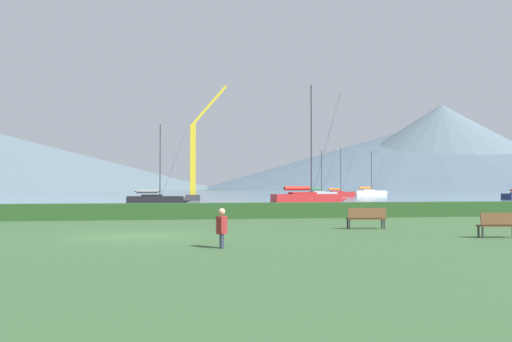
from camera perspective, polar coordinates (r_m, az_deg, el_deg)
name	(u,v)px	position (r m, az deg, el deg)	size (l,w,h in m)	color
ground_plane	(137,236)	(21.53, -12.49, -6.76)	(1000.00, 1000.00, 0.00)	#385B33
harbor_water	(160,194)	(158.43, -10.11, -2.37)	(320.00, 246.00, 0.00)	slate
hedge_line	(146,211)	(32.47, -11.55, -4.21)	(80.00, 1.20, 0.95)	#284C23
sailboat_slip_0	(307,198)	(58.01, 5.44, -2.87)	(8.53, 3.07, 12.99)	red
sailboat_slip_1	(320,194)	(97.21, 6.76, -2.46)	(7.57, 4.03, 8.53)	#9E9EA3
sailboat_slip_2	(370,193)	(118.99, 11.97, -2.26)	(8.47, 3.38, 9.77)	white
sailboat_slip_4	(156,200)	(58.24, -10.57, -3.00)	(6.85, 2.10, 8.61)	black
sailboat_slip_8	(339,194)	(107.55, 8.78, -2.39)	(7.13, 2.46, 9.70)	red
park_bench_near_path	(499,224)	(22.21, 24.36, -5.13)	(1.55, 0.63, 0.95)	brown
park_bench_under_tree	(366,217)	(25.11, 11.63, -4.82)	(1.81, 0.57, 0.95)	brown
person_seated_viewer	(222,226)	(16.89, -3.66, -5.87)	(0.36, 0.57, 1.25)	#2D3347
dock_crane	(194,166)	(76.59, -6.57, 0.52)	(5.85, 2.00, 16.51)	#333338
distant_hill_west_ridge	(1,162)	(418.29, -25.48, 0.88)	(309.58, 309.58, 39.19)	slate
distant_hill_central_peak	(442,147)	(379.46, 19.13, 2.40)	(183.28, 183.28, 57.00)	slate
distant_hill_east_ridge	(425,157)	(414.88, 17.48, 1.41)	(333.46, 333.46, 47.75)	#4C6070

